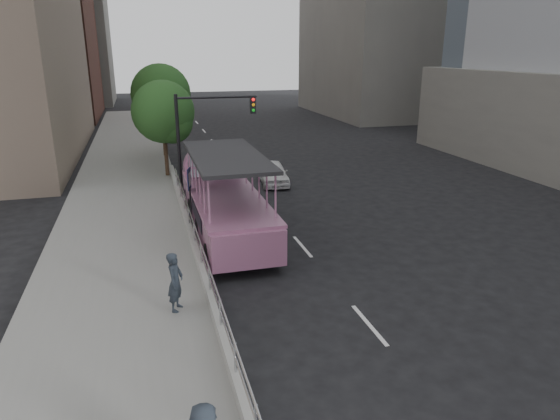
{
  "coord_description": "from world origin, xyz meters",
  "views": [
    {
      "loc": [
        -4.66,
        -13.1,
        7.29
      ],
      "look_at": [
        -0.27,
        2.68,
        2.01
      ],
      "focal_mm": 32.0,
      "sensor_mm": 36.0,
      "label": 1
    }
  ],
  "objects_px": {
    "street_tree_near": "(165,114)",
    "parking_sign": "(190,192)",
    "car": "(273,173)",
    "duck_boat": "(222,199)",
    "traffic_signal": "(201,128)",
    "street_tree_far": "(163,96)",
    "pedestrian_near": "(175,282)"
  },
  "relations": [
    {
      "from": "duck_boat",
      "to": "street_tree_far",
      "type": "distance_m",
      "value": 15.31
    },
    {
      "from": "traffic_signal",
      "to": "street_tree_far",
      "type": "distance_m",
      "value": 9.57
    },
    {
      "from": "car",
      "to": "street_tree_far",
      "type": "xyz_separation_m",
      "value": [
        -5.44,
        8.36,
        3.68
      ]
    },
    {
      "from": "duck_boat",
      "to": "traffic_signal",
      "type": "distance_m",
      "value": 5.93
    },
    {
      "from": "car",
      "to": "street_tree_far",
      "type": "bearing_deg",
      "value": 129.16
    },
    {
      "from": "car",
      "to": "parking_sign",
      "type": "height_order",
      "value": "parking_sign"
    },
    {
      "from": "duck_boat",
      "to": "parking_sign",
      "type": "relative_size",
      "value": 3.86
    },
    {
      "from": "pedestrian_near",
      "to": "street_tree_far",
      "type": "height_order",
      "value": "street_tree_far"
    },
    {
      "from": "traffic_signal",
      "to": "pedestrian_near",
      "type": "bearing_deg",
      "value": -100.65
    },
    {
      "from": "car",
      "to": "duck_boat",
      "type": "bearing_deg",
      "value": -114.89
    },
    {
      "from": "parking_sign",
      "to": "traffic_signal",
      "type": "bearing_deg",
      "value": 77.49
    },
    {
      "from": "car",
      "to": "pedestrian_near",
      "type": "height_order",
      "value": "pedestrian_near"
    },
    {
      "from": "duck_boat",
      "to": "pedestrian_near",
      "type": "height_order",
      "value": "duck_boat"
    },
    {
      "from": "pedestrian_near",
      "to": "car",
      "type": "bearing_deg",
      "value": -0.98
    },
    {
      "from": "car",
      "to": "pedestrian_near",
      "type": "xyz_separation_m",
      "value": [
        -6.44,
        -13.81,
        0.53
      ]
    },
    {
      "from": "duck_boat",
      "to": "street_tree_far",
      "type": "xyz_separation_m",
      "value": [
        -1.5,
        14.93,
        3.02
      ]
    },
    {
      "from": "parking_sign",
      "to": "traffic_signal",
      "type": "height_order",
      "value": "traffic_signal"
    },
    {
      "from": "pedestrian_near",
      "to": "parking_sign",
      "type": "distance_m",
      "value": 7.25
    },
    {
      "from": "duck_boat",
      "to": "traffic_signal",
      "type": "xyz_separation_m",
      "value": [
        -0.1,
        5.5,
        2.21
      ]
    },
    {
      "from": "street_tree_far",
      "to": "duck_boat",
      "type": "bearing_deg",
      "value": -84.27
    },
    {
      "from": "parking_sign",
      "to": "pedestrian_near",
      "type": "bearing_deg",
      "value": -99.18
    },
    {
      "from": "street_tree_near",
      "to": "duck_boat",
      "type": "bearing_deg",
      "value": -79.23
    },
    {
      "from": "pedestrian_near",
      "to": "traffic_signal",
      "type": "height_order",
      "value": "traffic_signal"
    },
    {
      "from": "car",
      "to": "street_tree_near",
      "type": "distance_m",
      "value": 6.9
    },
    {
      "from": "parking_sign",
      "to": "street_tree_far",
      "type": "distance_m",
      "value": 15.25
    },
    {
      "from": "parking_sign",
      "to": "street_tree_near",
      "type": "bearing_deg",
      "value": 92.25
    },
    {
      "from": "duck_boat",
      "to": "street_tree_near",
      "type": "bearing_deg",
      "value": 100.77
    },
    {
      "from": "car",
      "to": "street_tree_near",
      "type": "xyz_separation_m",
      "value": [
        -5.64,
        2.36,
        3.19
      ]
    },
    {
      "from": "street_tree_near",
      "to": "parking_sign",
      "type": "bearing_deg",
      "value": -87.75
    },
    {
      "from": "duck_boat",
      "to": "street_tree_near",
      "type": "xyz_separation_m",
      "value": [
        -1.7,
        8.93,
        2.53
      ]
    },
    {
      "from": "car",
      "to": "traffic_signal",
      "type": "height_order",
      "value": "traffic_signal"
    },
    {
      "from": "parking_sign",
      "to": "street_tree_near",
      "type": "distance_m",
      "value": 9.28
    }
  ]
}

